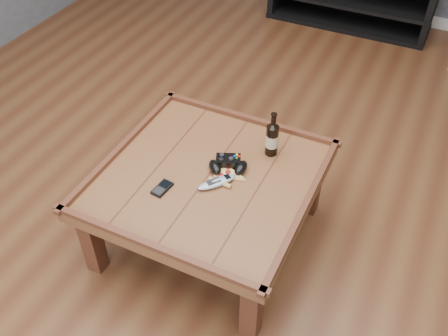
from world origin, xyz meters
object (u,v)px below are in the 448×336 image
at_px(smartphone, 162,188).
at_px(pizza_slice, 227,175).
at_px(game_controller, 228,165).
at_px(beer_bottle, 272,138).
at_px(coffee_table, 208,184).
at_px(remote_control, 217,182).

bearing_deg(smartphone, pizza_slice, 49.07).
xyz_separation_m(game_controller, smartphone, (-0.22, -0.26, -0.02)).
bearing_deg(game_controller, smartphone, -152.82).
height_order(beer_bottle, pizza_slice, beer_bottle).
bearing_deg(pizza_slice, coffee_table, -151.09).
bearing_deg(coffee_table, smartphone, -130.81).
relative_size(pizza_slice, remote_control, 1.11).
xyz_separation_m(beer_bottle, pizza_slice, (-0.13, -0.25, -0.09)).
xyz_separation_m(smartphone, remote_control, (0.21, 0.14, 0.01)).
bearing_deg(pizza_slice, remote_control, -100.24).
relative_size(pizza_slice, smartphone, 1.90).
height_order(pizza_slice, smartphone, pizza_slice).
bearing_deg(pizza_slice, smartphone, -134.27).
height_order(game_controller, remote_control, game_controller).
bearing_deg(remote_control, coffee_table, -169.89).
height_order(game_controller, pizza_slice, game_controller).
height_order(beer_bottle, smartphone, beer_bottle).
distance_m(pizza_slice, smartphone, 0.31).
height_order(beer_bottle, remote_control, beer_bottle).
distance_m(game_controller, pizza_slice, 0.05).
relative_size(coffee_table, smartphone, 9.16).
relative_size(beer_bottle, remote_control, 1.26).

